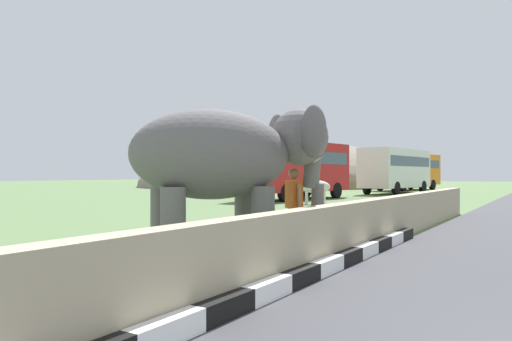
{
  "coord_description": "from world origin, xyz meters",
  "views": [
    {
      "loc": [
        -4.06,
        1.1,
        1.52
      ],
      "look_at": [
        3.85,
        5.96,
        1.6
      ],
      "focal_mm": 33.92,
      "sensor_mm": 36.0,
      "label": 1
    }
  ],
  "objects": [
    {
      "name": "barrier_parapet",
      "position": [
        2.0,
        4.34,
        0.5
      ],
      "size": [
        28.0,
        0.36,
        1.0
      ],
      "primitive_type": "cube",
      "color": "tan",
      "rests_on": "ground_plane"
    },
    {
      "name": "bus_red",
      "position": [
        22.42,
        14.47,
        2.08
      ],
      "size": [
        8.93,
        3.69,
        3.5
      ],
      "color": "#B21E1E",
      "rests_on": "ground_plane"
    },
    {
      "name": "hill_east",
      "position": [
        55.0,
        32.3,
        0.0
      ],
      "size": [
        44.61,
        35.69,
        12.12
      ],
      "color": "slate",
      "rests_on": "ground_plane"
    },
    {
      "name": "striped_curb",
      "position": [
        -0.35,
        4.04,
        0.12
      ],
      "size": [
        16.2,
        0.2,
        0.24
      ],
      "color": "white",
      "rests_on": "ground_plane"
    },
    {
      "name": "cow_near",
      "position": [
        18.47,
        11.45,
        0.87
      ],
      "size": [
        1.08,
        1.91,
        1.23
      ],
      "color": "beige",
      "rests_on": "ground_plane"
    },
    {
      "name": "bus_orange",
      "position": [
        43.47,
        13.13,
        2.08
      ],
      "size": [
        9.88,
        4.53,
        3.5
      ],
      "color": "orange",
      "rests_on": "ground_plane"
    },
    {
      "name": "person_handler",
      "position": [
        4.93,
        5.7,
        0.93
      ],
      "size": [
        0.48,
        0.57,
        1.66
      ],
      "color": "navy",
      "rests_on": "ground_plane"
    },
    {
      "name": "elephant",
      "position": [
        3.55,
        6.35,
        1.86
      ],
      "size": [
        3.94,
        3.62,
        2.87
      ],
      "color": "#625E60",
      "rests_on": "ground_plane"
    },
    {
      "name": "bus_white",
      "position": [
        34.49,
        11.73,
        2.08
      ],
      "size": [
        9.0,
        3.53,
        3.5
      ],
      "color": "silver",
      "rests_on": "ground_plane"
    }
  ]
}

